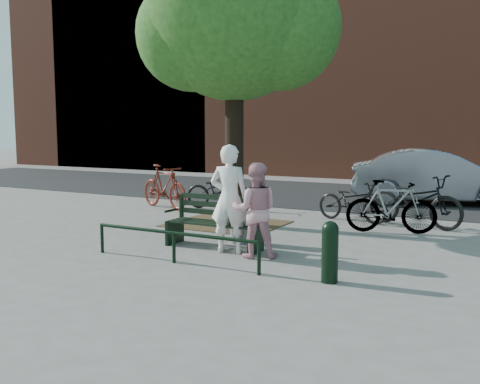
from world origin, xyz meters
The scene contains 17 objects.
ground centered at (0.00, 0.00, 0.00)m, with size 90.00×90.00×0.00m, color gray.
dirt_pit centered at (-1.00, 2.20, 0.01)m, with size 2.40×2.00×0.02m, color brown.
road centered at (0.00, 8.50, 0.01)m, with size 40.00×7.00×0.01m, color black.
townhouse_row centered at (0.17, 16.00, 6.25)m, with size 45.00×4.00×14.00m.
park_bench centered at (0.00, 0.08, 0.48)m, with size 1.74×0.54×0.97m.
guard_railing centered at (0.00, -1.20, 0.40)m, with size 3.06×0.06×0.51m.
street_tree centered at (-0.75, 2.20, 4.42)m, with size 4.20×3.80×6.50m.
person_left centered at (0.42, -0.17, 0.93)m, with size 0.68×0.44×1.85m, color white.
person_right centered at (0.95, -0.24, 0.78)m, with size 0.76×0.59×1.57m, color pink.
bollard centered at (2.52, -1.06, 0.46)m, with size 0.23×0.23×0.86m.
litter_bin centered at (0.21, 0.60, 0.40)m, with size 0.39×0.39×0.80m.
bicycle_a centered at (-2.29, 4.08, 0.49)m, with size 0.65×1.87×0.98m, color black.
bicycle_b centered at (-3.68, 3.51, 0.58)m, with size 0.55×1.94×1.17m, color #5C170D.
bicycle_c centered at (1.34, 3.89, 0.47)m, with size 0.62×1.78×0.94m, color black.
bicycle_d centered at (2.44, 2.93, 0.54)m, with size 0.51×1.80×1.08m, color gray.
bicycle_e centered at (2.71, 3.93, 0.57)m, with size 0.76×2.18×1.15m, color black.
parked_car centered at (2.58, 7.87, 0.77)m, with size 1.64×4.69×1.55m, color gray.
Camera 1 is at (4.86, -7.96, 2.10)m, focal length 40.00 mm.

